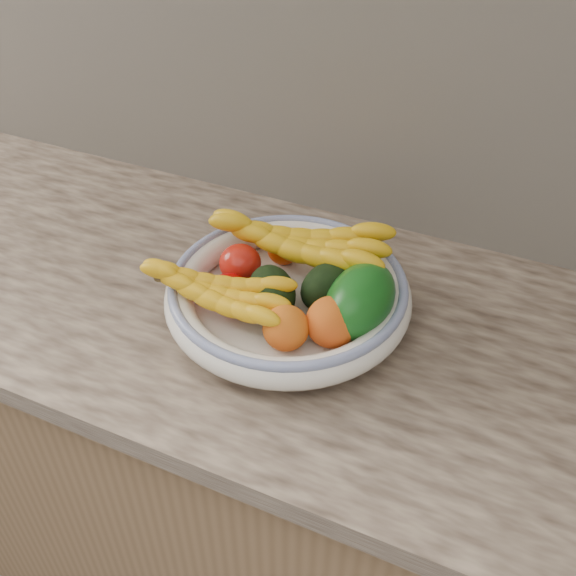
{
  "coord_description": "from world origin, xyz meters",
  "views": [
    {
      "loc": [
        0.32,
        0.95,
        1.6
      ],
      "look_at": [
        0.0,
        1.66,
        0.96
      ],
      "focal_mm": 40.0,
      "sensor_mm": 36.0,
      "label": 1
    }
  ],
  "objects_px": {
    "fruit_bowl": "(288,294)",
    "banana_bunch_front": "(215,294)",
    "green_mango": "(360,301)",
    "banana_bunch_back": "(298,247)"
  },
  "relations": [
    {
      "from": "fruit_bowl",
      "to": "banana_bunch_front",
      "type": "height_order",
      "value": "banana_bunch_front"
    },
    {
      "from": "banana_bunch_front",
      "to": "green_mango",
      "type": "bearing_deg",
      "value": 15.0
    },
    {
      "from": "fruit_bowl",
      "to": "green_mango",
      "type": "xyz_separation_m",
      "value": [
        0.12,
        -0.0,
        0.03
      ]
    },
    {
      "from": "fruit_bowl",
      "to": "banana_bunch_back",
      "type": "xyz_separation_m",
      "value": [
        -0.01,
        0.07,
        0.04
      ]
    },
    {
      "from": "fruit_bowl",
      "to": "green_mango",
      "type": "height_order",
      "value": "green_mango"
    },
    {
      "from": "fruit_bowl",
      "to": "banana_bunch_back",
      "type": "bearing_deg",
      "value": 101.57
    },
    {
      "from": "fruit_bowl",
      "to": "banana_bunch_back",
      "type": "height_order",
      "value": "banana_bunch_back"
    },
    {
      "from": "fruit_bowl",
      "to": "green_mango",
      "type": "distance_m",
      "value": 0.12
    },
    {
      "from": "fruit_bowl",
      "to": "banana_bunch_front",
      "type": "bearing_deg",
      "value": -135.38
    },
    {
      "from": "green_mango",
      "to": "banana_bunch_back",
      "type": "height_order",
      "value": "green_mango"
    }
  ]
}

